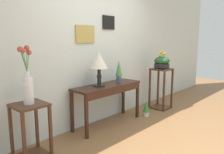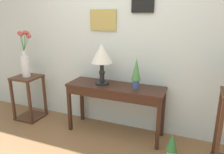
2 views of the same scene
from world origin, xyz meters
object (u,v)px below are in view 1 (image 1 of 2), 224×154
at_px(table_lamp, 99,62).
at_px(potted_plant_on_console, 119,70).
at_px(flower_vase_tall_left, 27,82).
at_px(console_table, 109,90).
at_px(pedestal_stand_left, 31,131).
at_px(pedestal_stand_right, 161,89).
at_px(potted_plant_floor, 146,108).
at_px(planter_bowl_wide_right, 162,62).

xyz_separation_m(table_lamp, potted_plant_on_console, (0.49, -0.01, -0.18)).
bearing_deg(potted_plant_on_console, flower_vase_tall_left, -177.83).
height_order(console_table, pedestal_stand_left, console_table).
height_order(pedestal_stand_left, pedestal_stand_right, pedestal_stand_right).
distance_m(console_table, potted_plant_floor, 0.98).
distance_m(table_lamp, planter_bowl_wide_right, 1.69).
height_order(potted_plant_on_console, pedestal_stand_right, potted_plant_on_console).
bearing_deg(flower_vase_tall_left, console_table, 1.87).
bearing_deg(flower_vase_tall_left, planter_bowl_wide_right, -2.35).
height_order(pedestal_stand_left, potted_plant_floor, pedestal_stand_left).
height_order(potted_plant_on_console, pedestal_stand_left, potted_plant_on_console).
xyz_separation_m(pedestal_stand_left, potted_plant_floor, (2.30, -0.18, -0.19)).
bearing_deg(potted_plant_on_console, potted_plant_floor, -25.60).
bearing_deg(potted_plant_floor, console_table, 163.94).
bearing_deg(potted_plant_floor, pedestal_stand_right, 6.09).
bearing_deg(flower_vase_tall_left, potted_plant_floor, -4.73).
distance_m(pedestal_stand_right, potted_plant_floor, 0.70).
bearing_deg(console_table, flower_vase_tall_left, -178.13).
xyz_separation_m(flower_vase_tall_left, planter_bowl_wide_right, (2.95, -0.12, 0.04)).
bearing_deg(console_table, potted_plant_floor, -16.06).
height_order(console_table, table_lamp, table_lamp).
distance_m(pedestal_stand_left, planter_bowl_wide_right, 3.02).
height_order(pedestal_stand_right, planter_bowl_wide_right, planter_bowl_wide_right).
relative_size(table_lamp, pedestal_stand_right, 0.64).
distance_m(pedestal_stand_left, pedestal_stand_right, 2.95).
bearing_deg(table_lamp, flower_vase_tall_left, -176.71).
distance_m(console_table, flower_vase_tall_left, 1.51).
distance_m(potted_plant_on_console, pedestal_stand_left, 1.86).
xyz_separation_m(console_table, pedestal_stand_left, (-1.47, -0.06, -0.27)).
distance_m(potted_plant_on_console, potted_plant_floor, 0.98).
relative_size(console_table, potted_plant_on_console, 3.33).
bearing_deg(flower_vase_tall_left, pedestal_stand_left, -94.02).
xyz_separation_m(table_lamp, pedestal_stand_right, (1.67, -0.19, -0.68)).
relative_size(table_lamp, planter_bowl_wide_right, 1.53).
xyz_separation_m(table_lamp, planter_bowl_wide_right, (1.67, -0.19, -0.11)).
bearing_deg(pedestal_stand_right, console_table, 173.44).
bearing_deg(potted_plant_on_console, pedestal_stand_right, -9.05).
height_order(flower_vase_tall_left, planter_bowl_wide_right, flower_vase_tall_left).
xyz_separation_m(flower_vase_tall_left, pedestal_stand_right, (2.94, -0.12, -0.54)).
bearing_deg(table_lamp, potted_plant_floor, -14.41).
xyz_separation_m(console_table, flower_vase_tall_left, (-1.47, -0.05, 0.35)).
bearing_deg(pedestal_stand_right, planter_bowl_wide_right, 37.66).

